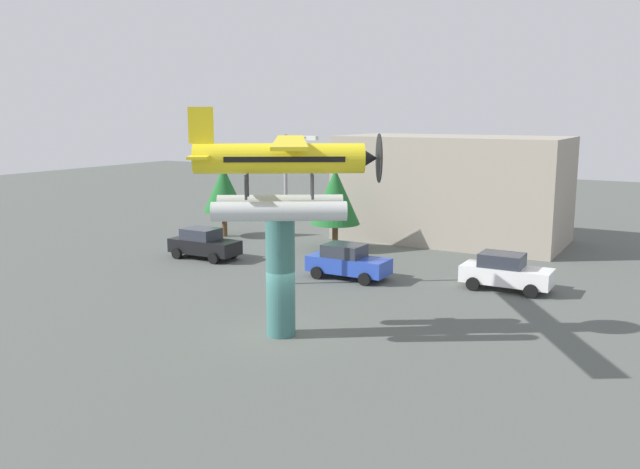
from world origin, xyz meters
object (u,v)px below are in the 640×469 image
object	(u,v)px
car_near_black	(204,243)
streetlight_primary	(290,198)
car_far_white	(505,272)
tree_west	(224,189)
floatplane_monument	(283,172)
car_mid_blue	(348,261)
display_pedestal	(281,277)
tree_east	(335,197)
storefront_building	(452,189)

from	to	relation	value
car_near_black	streetlight_primary	world-z (taller)	streetlight_primary
car_far_white	tree_west	xyz separation A→B (m)	(-20.39, 4.65, 2.38)
floatplane_monument	car_mid_blue	xyz separation A→B (m)	(-1.99, 9.07, -5.35)
display_pedestal	tree_east	size ratio (longest dim) A/B	0.91
car_far_white	storefront_building	world-z (taller)	storefront_building
car_far_white	streetlight_primary	xyz separation A→B (m)	(-9.49, -4.22, 3.42)
car_far_white	streetlight_primary	size ratio (longest dim) A/B	0.57
display_pedestal	tree_east	xyz separation A→B (m)	(-5.88, 15.20, 1.03)
floatplane_monument	tree_east	size ratio (longest dim) A/B	1.87
car_mid_blue	car_far_white	size ratio (longest dim) A/B	1.00
car_far_white	storefront_building	bearing A→B (deg)	120.23
car_mid_blue	tree_west	bearing A→B (deg)	153.52
display_pedestal	car_near_black	distance (m)	14.70
display_pedestal	car_mid_blue	size ratio (longest dim) A/B	1.09
floatplane_monument	car_near_black	bearing A→B (deg)	109.32
streetlight_primary	storefront_building	world-z (taller)	streetlight_primary
streetlight_primary	car_far_white	bearing A→B (deg)	23.97
car_mid_blue	car_far_white	bearing A→B (deg)	12.79
floatplane_monument	car_mid_blue	size ratio (longest dim) A/B	2.24
streetlight_primary	tree_west	bearing A→B (deg)	140.86
streetlight_primary	storefront_building	distance (m)	15.66
car_far_white	tree_west	world-z (taller)	tree_west
tree_east	car_far_white	bearing A→B (deg)	-20.48
car_mid_blue	storefront_building	xyz separation A→B (m)	(1.10, 12.86, 2.56)
car_near_black	car_mid_blue	xyz separation A→B (m)	(9.46, -0.10, 0.00)
streetlight_primary	display_pedestal	bearing A→B (deg)	-60.39
floatplane_monument	streetlight_primary	bearing A→B (deg)	88.63
floatplane_monument	car_mid_blue	world-z (taller)	floatplane_monument
storefront_building	car_mid_blue	bearing A→B (deg)	-94.91
car_near_black	streetlight_primary	xyz separation A→B (m)	(7.56, -2.60, 3.42)
car_far_white	storefront_building	distance (m)	13.14
display_pedestal	car_near_black	size ratio (longest dim) A/B	1.09
storefront_building	tree_west	world-z (taller)	storefront_building
display_pedestal	tree_west	bearing A→B (deg)	133.40
tree_west	floatplane_monument	bearing A→B (deg)	-46.25
floatplane_monument	streetlight_primary	distance (m)	7.88
car_far_white	storefront_building	xyz separation A→B (m)	(-6.49, 11.13, 2.56)
display_pedestal	storefront_building	world-z (taller)	storefront_building
floatplane_monument	car_far_white	world-z (taller)	floatplane_monument
car_far_white	car_near_black	bearing A→B (deg)	-174.57
tree_west	tree_east	world-z (taller)	tree_east
storefront_building	car_far_white	bearing A→B (deg)	-59.77
display_pedestal	car_far_white	size ratio (longest dim) A/B	1.09
car_mid_blue	car_near_black	bearing A→B (deg)	179.37
storefront_building	tree_east	xyz separation A→B (m)	(-5.10, -6.80, -0.13)
car_far_white	tree_east	world-z (taller)	tree_east
car_far_white	car_mid_blue	bearing A→B (deg)	-167.21
display_pedestal	tree_east	bearing A→B (deg)	111.15
streetlight_primary	floatplane_monument	bearing A→B (deg)	-59.41
car_mid_blue	car_far_white	distance (m)	7.78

